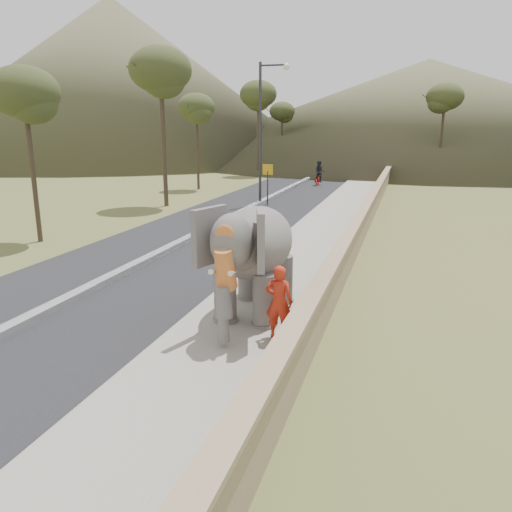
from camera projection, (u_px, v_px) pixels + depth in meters
The scene contains 12 objects.
ground at pixel (256, 315), 12.34m from camera, with size 160.00×160.00×0.00m, color olive.
road at pixel (216, 227), 23.00m from camera, with size 7.00×120.00×0.03m, color black.
median at pixel (216, 225), 22.98m from camera, with size 0.35×120.00×0.22m, color black.
walkway at pixel (323, 233), 21.58m from camera, with size 3.00×120.00×0.15m, color #9E9687.
parapet at pixel (363, 224), 20.99m from camera, with size 0.30×120.00×1.10m, color tan.
lamppost at pixel (265, 120), 28.36m from camera, with size 1.76×0.36×8.00m.
signboard at pixel (268, 177), 28.99m from camera, with size 0.60×0.08×2.40m.
hill_left at pixel (114, 79), 71.19m from camera, with size 60.00×60.00×22.00m, color brown.
hill_far at pixel (426, 109), 73.94m from camera, with size 80.00×80.00×14.00m, color brown.
elephant_and_man at pixel (256, 258), 11.88m from camera, with size 2.18×3.74×2.70m.
motorcyclist at pixel (319, 176), 39.05m from camera, with size 0.84×1.65×1.93m.
trees at pixel (399, 134), 36.99m from camera, with size 48.14×42.13×9.05m.
Camera 1 is at (3.37, -11.07, 4.54)m, focal length 35.00 mm.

